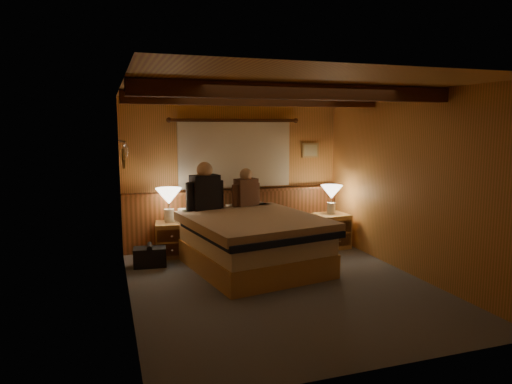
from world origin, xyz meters
name	(u,v)px	position (x,y,z in m)	size (l,w,h in m)	color
floor	(280,285)	(0.00, 0.00, 0.00)	(4.20, 4.20, 0.00)	#50575F
ceiling	(282,88)	(0.00, 0.00, 2.40)	(4.20, 4.20, 0.00)	gold
wall_back	(234,173)	(0.00, 2.10, 1.20)	(3.60, 3.60, 0.00)	#D1854B
wall_left	(126,197)	(-1.80, 0.00, 1.20)	(4.20, 4.20, 0.00)	#D1854B
wall_right	(407,184)	(1.80, 0.00, 1.20)	(4.20, 4.20, 0.00)	#D1854B
wall_front	(381,225)	(0.00, -2.10, 1.20)	(3.60, 3.60, 0.00)	#D1854B
wainscot	(236,216)	(0.00, 2.04, 0.49)	(3.60, 0.23, 0.94)	brown
curtain_window	(235,153)	(0.00, 2.03, 1.52)	(2.18, 0.09, 1.11)	#442011
ceiling_beams	(277,96)	(0.00, 0.15, 2.31)	(3.60, 1.65, 0.16)	#442011
coat_rail	(126,147)	(-1.72, 1.58, 1.67)	(0.05, 0.55, 0.24)	silver
framed_print	(310,150)	(1.35, 2.08, 1.55)	(0.30, 0.04, 0.25)	tan
bed	(250,240)	(-0.12, 0.85, 0.38)	(1.96, 2.38, 0.73)	tan
nightstand_left	(172,239)	(-1.09, 1.71, 0.26)	(0.53, 0.48, 0.52)	tan
nightstand_right	(331,231)	(1.44, 1.40, 0.28)	(0.54, 0.49, 0.55)	tan
lamp_left	(169,198)	(-1.12, 1.76, 0.88)	(0.39, 0.39, 0.52)	silver
lamp_right	(332,194)	(1.45, 1.46, 0.88)	(0.35, 0.35, 0.46)	silver
person_left	(205,190)	(-0.61, 1.55, 1.02)	(0.59, 0.33, 0.74)	black
person_right	(246,190)	(0.07, 1.67, 0.96)	(0.49, 0.29, 0.61)	#4A2C1D
duffel_bag	(150,257)	(-1.46, 1.30, 0.14)	(0.47, 0.31, 0.32)	black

